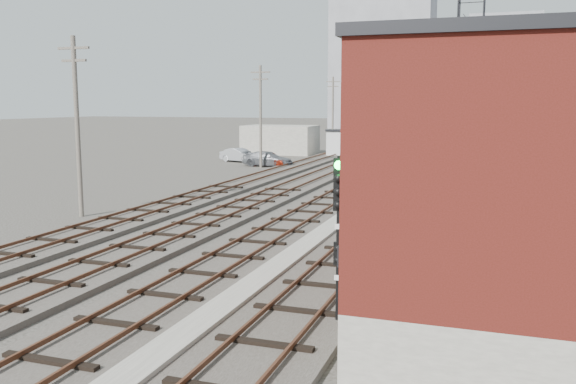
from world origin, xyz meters
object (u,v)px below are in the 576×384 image
at_px(car_red, 269,159).
at_px(car_silver, 240,155).
at_px(switch_stand, 372,170).
at_px(signal_mast, 339,226).
at_px(car_grey, 268,159).
at_px(site_trailer, 357,143).

distance_m(car_red, car_silver, 4.98).
relative_size(car_red, car_silver, 0.99).
bearing_deg(switch_stand, signal_mast, -92.47).
bearing_deg(car_grey, site_trailer, -22.43).
distance_m(switch_stand, car_red, 11.91).
bearing_deg(car_grey, car_silver, 55.08).
height_order(signal_mast, car_grey, signal_mast).
bearing_deg(signal_mast, car_silver, 116.64).
bearing_deg(car_silver, switch_stand, -102.07).
distance_m(site_trailer, car_red, 13.92).
height_order(car_red, car_silver, car_red).
relative_size(car_red, car_grey, 0.86).
bearing_deg(site_trailer, car_red, -128.55).
xyz_separation_m(switch_stand, car_red, (-10.63, 5.37, 0.12)).
bearing_deg(car_red, switch_stand, -107.88).
bearing_deg(car_red, car_grey, 135.34).
height_order(switch_stand, site_trailer, site_trailer).
bearing_deg(signal_mast, switch_stand, 99.54).
bearing_deg(site_trailer, signal_mast, -93.95).
height_order(site_trailer, car_silver, site_trailer).
bearing_deg(signal_mast, site_trailer, 102.00).
bearing_deg(car_silver, car_grey, -108.30).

